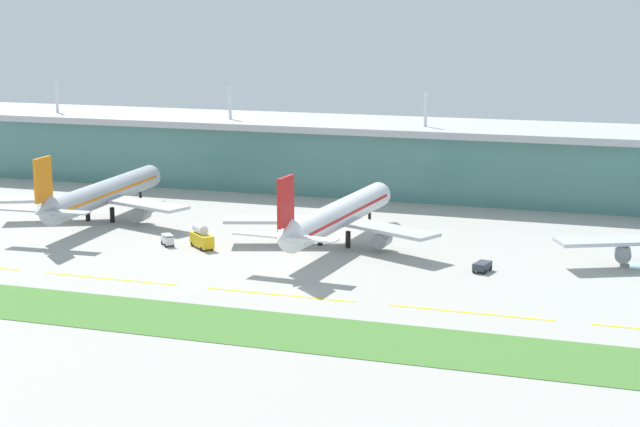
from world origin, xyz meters
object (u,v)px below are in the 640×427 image
object	(u,v)px
airliner_near	(102,194)
fuel_truck	(201,237)
pushback_tug	(482,266)
airliner_middle	(337,216)
baggage_cart	(167,240)

from	to	relation	value
airliner_near	fuel_truck	size ratio (longest dim) A/B	8.69
pushback_tug	airliner_near	bearing A→B (deg)	168.51
fuel_truck	airliner_near	bearing A→B (deg)	151.92
airliner_middle	pushback_tug	world-z (taller)	airliner_middle
fuel_truck	pushback_tug	bearing A→B (deg)	-0.74
baggage_cart	pushback_tug	bearing A→B (deg)	-0.26
airliner_middle	pushback_tug	xyz separation A→B (m)	(33.53, -12.39, -5.35)
airliner_near	pushback_tug	size ratio (longest dim) A/B	12.86
airliner_middle	baggage_cart	size ratio (longest dim) A/B	16.14
airliner_middle	fuel_truck	world-z (taller)	airliner_middle
fuel_truck	baggage_cart	xyz separation A→B (m)	(-7.79, -0.47, -1.00)
pushback_tug	baggage_cart	world-z (taller)	baggage_cart
airliner_near	fuel_truck	xyz separation A→B (m)	(34.53, -18.43, -4.18)
fuel_truck	baggage_cart	world-z (taller)	fuel_truck
airliner_near	fuel_truck	world-z (taller)	airliner_near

